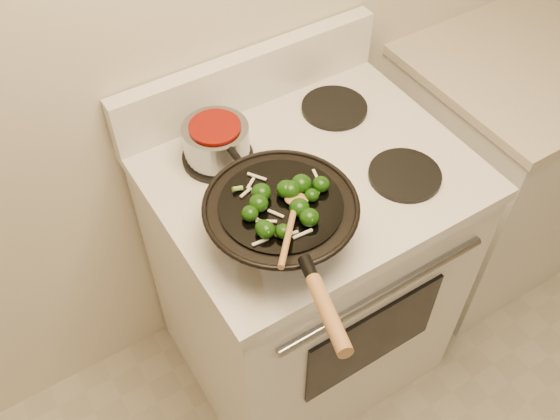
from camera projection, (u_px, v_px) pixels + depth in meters
stove at (304, 271)px, 1.90m from camera, size 0.78×0.67×1.08m
counter_unit at (508, 159)px, 2.24m from camera, size 0.80×0.62×0.91m
wok at (281, 219)px, 1.36m from camera, size 0.34×0.55×0.17m
stirfry at (285, 202)px, 1.31m from camera, size 0.23×0.21×0.04m
wooden_spoon at (292, 217)px, 1.27m from camera, size 0.18×0.20×0.06m
saucepan at (217, 141)px, 1.53m from camera, size 0.16×0.27×0.10m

